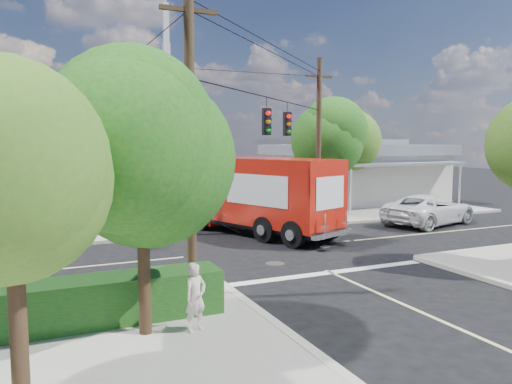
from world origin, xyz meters
TOP-DOWN VIEW (x-y plane):
  - ground at (0.00, 0.00)m, footprint 120.00×120.00m
  - sidewalk_ne at (10.88, 10.88)m, footprint 14.12×14.12m
  - sidewalk_nw at (-10.88, 10.88)m, footprint 14.12×14.12m
  - road_markings at (0.00, -1.47)m, footprint 32.00×32.00m
  - building_ne at (12.50, 11.97)m, footprint 11.80×10.20m
  - radio_tower at (0.50, 20.00)m, footprint 0.80×0.80m
  - tree_sw_front at (-6.99, -7.54)m, footprint 3.88×3.78m
  - tree_sw_back at (-9.49, -10.04)m, footprint 3.56×3.42m
  - tree_ne_front at (7.21, 6.76)m, footprint 4.21×4.14m
  - tree_ne_back at (9.81, 8.96)m, footprint 3.77×3.66m
  - palm_nw_front at (-7.50, 7.50)m, footprint 3.01×3.08m
  - palm_nw_back at (-9.50, 9.00)m, footprint 3.01×3.08m
  - utility_poles at (-1.58, 1.60)m, footprint 12.00×10.68m
  - picket_fence at (-7.80, -5.60)m, footprint 5.94×0.06m
  - hedge_sw at (-8.00, -6.40)m, footprint 6.20×1.20m
  - vending_boxes at (6.50, 6.20)m, footprint 1.90×0.50m
  - delivery_truck at (0.80, 2.86)m, footprint 5.40×8.88m
  - parked_car at (10.31, 2.04)m, footprint 6.37×4.16m
  - pedestrian at (-5.92, -7.85)m, footprint 0.69×0.59m

SIDE VIEW (x-z plane):
  - ground at x=0.00m, z-range 0.00..0.00m
  - road_markings at x=0.00m, z-range 0.00..0.01m
  - sidewalk_ne at x=10.88m, z-range 0.00..0.14m
  - sidewalk_nw at x=-10.88m, z-range 0.00..0.14m
  - picket_fence at x=-7.80m, z-range 0.18..1.18m
  - hedge_sw at x=-8.00m, z-range 0.14..1.24m
  - vending_boxes at x=6.50m, z-range 0.14..1.24m
  - parked_car at x=10.31m, z-range 0.00..1.63m
  - pedestrian at x=-5.92m, z-range 0.14..1.73m
  - delivery_truck at x=0.80m, z-range 0.03..3.74m
  - building_ne at x=12.50m, z-range 0.07..4.57m
  - tree_sw_back at x=-9.49m, z-range 1.19..6.60m
  - tree_ne_back at x=9.81m, z-range 1.27..7.10m
  - tree_sw_front at x=-6.99m, z-range 1.32..7.35m
  - palm_nw_back at x=-9.50m, z-range 2.08..7.27m
  - utility_poles at x=-1.58m, z-range 0.17..9.17m
  - tree_ne_front at x=7.21m, z-range 1.44..8.09m
  - palm_nw_front at x=-7.50m, z-range 2.25..7.84m
  - radio_tower at x=0.50m, z-range -2.86..14.14m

